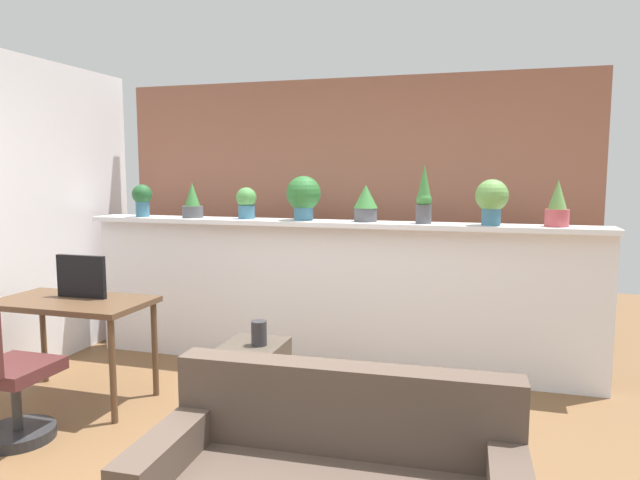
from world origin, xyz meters
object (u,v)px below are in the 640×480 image
(potted_plant_6, at_px, (492,199))
(potted_plant_1, at_px, (192,203))
(potted_plant_2, at_px, (246,202))
(potted_plant_3, at_px, (303,196))
(potted_plant_4, at_px, (366,203))
(side_cube_shelf, at_px, (255,378))
(potted_plant_0, at_px, (142,198))
(desk, at_px, (73,311))
(tv_monitor, at_px, (81,277))
(potted_plant_5, at_px, (424,197))
(potted_plant_7, at_px, (557,206))
(office_chair, at_px, (5,382))
(vase_on_shelf, at_px, (259,333))

(potted_plant_6, bearing_deg, potted_plant_1, 179.23)
(potted_plant_2, bearing_deg, potted_plant_6, -1.82)
(potted_plant_1, xyz_separation_m, potted_plant_6, (2.53, -0.03, 0.07))
(potted_plant_2, distance_m, potted_plant_3, 0.52)
(potted_plant_6, bearing_deg, potted_plant_4, 176.10)
(side_cube_shelf, bearing_deg, potted_plant_0, 146.47)
(desk, bearing_deg, tv_monitor, 75.17)
(potted_plant_5, xyz_separation_m, potted_plant_7, (0.97, 0.03, -0.06))
(potted_plant_2, relative_size, potted_plant_3, 0.73)
(potted_plant_6, distance_m, desk, 3.18)
(potted_plant_2, distance_m, potted_plant_6, 2.03)
(potted_plant_4, bearing_deg, potted_plant_0, -178.21)
(potted_plant_3, distance_m, office_chair, 2.53)
(potted_plant_2, bearing_deg, potted_plant_5, -1.97)
(tv_monitor, bearing_deg, potted_plant_7, 18.31)
(potted_plant_1, height_order, side_cube_shelf, potted_plant_1)
(potted_plant_4, bearing_deg, potted_plant_7, -1.10)
(potted_plant_4, bearing_deg, vase_on_shelf, -114.61)
(side_cube_shelf, bearing_deg, desk, -173.37)
(potted_plant_1, height_order, vase_on_shelf, potted_plant_1)
(potted_plant_1, distance_m, desk, 1.42)
(potted_plant_1, distance_m, potted_plant_3, 1.02)
(potted_plant_7, bearing_deg, potted_plant_1, -179.90)
(potted_plant_5, relative_size, office_chair, 0.51)
(vase_on_shelf, bearing_deg, potted_plant_4, 65.39)
(potted_plant_5, bearing_deg, vase_on_shelf, -133.25)
(potted_plant_0, height_order, potted_plant_7, potted_plant_7)
(potted_plant_2, relative_size, potted_plant_6, 0.78)
(potted_plant_2, xyz_separation_m, potted_plant_3, (0.52, -0.00, 0.06))
(potted_plant_4, bearing_deg, office_chair, -134.25)
(potted_plant_7, distance_m, vase_on_shelf, 2.36)
(potted_plant_3, xyz_separation_m, office_chair, (-1.31, -1.88, -1.08))
(potted_plant_0, bearing_deg, potted_plant_1, 3.59)
(vase_on_shelf, bearing_deg, potted_plant_2, 116.93)
(potted_plant_6, bearing_deg, potted_plant_0, 179.94)
(potted_plant_6, xyz_separation_m, office_chair, (-2.81, -1.82, -1.07))
(potted_plant_1, relative_size, desk, 0.28)
(potted_plant_3, bearing_deg, vase_on_shelf, -88.33)
(potted_plant_3, bearing_deg, potted_plant_1, -178.46)
(potted_plant_3, height_order, potted_plant_4, potted_plant_3)
(potted_plant_0, height_order, potted_plant_5, potted_plant_5)
(potted_plant_7, height_order, tv_monitor, potted_plant_7)
(potted_plant_2, bearing_deg, potted_plant_3, -0.33)
(potted_plant_0, relative_size, potted_plant_4, 0.97)
(potted_plant_3, height_order, office_chair, potted_plant_3)
(tv_monitor, bearing_deg, potted_plant_4, 31.05)
(desk, relative_size, tv_monitor, 2.78)
(potted_plant_1, xyz_separation_m, tv_monitor, (-0.32, -1.09, -0.48))
(potted_plant_2, relative_size, side_cube_shelf, 0.54)
(potted_plant_1, xyz_separation_m, potted_plant_3, (1.02, 0.03, 0.07))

